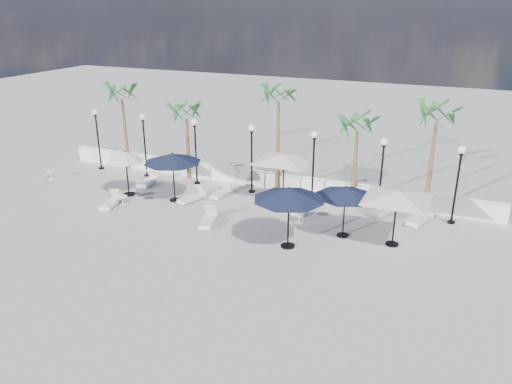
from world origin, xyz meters
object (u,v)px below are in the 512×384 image
at_px(lounger_6, 382,210).
at_px(lounger_7, 420,218).
at_px(parasol_navy_mid, 289,194).
at_px(lounger_0, 111,202).
at_px(lounger_5, 300,208).
at_px(parasol_navy_right, 345,192).
at_px(lounger_3, 208,220).
at_px(parasol_cream_small, 125,157).
at_px(parasol_cream_sq_b, 398,191).
at_px(parasol_navy_left, 172,158).
at_px(lounger_2, 192,197).
at_px(lounger_1, 148,181).
at_px(lounger_4, 220,193).
at_px(parasol_cream_sq_a, 284,154).

bearing_deg(lounger_6, lounger_7, 14.51).
bearing_deg(parasol_navy_mid, lounger_7, 44.80).
relative_size(lounger_0, lounger_5, 1.00).
bearing_deg(parasol_navy_right, lounger_3, -168.06).
bearing_deg(lounger_5, lounger_0, -170.42).
xyz_separation_m(lounger_0, parasol_cream_small, (-0.15, 1.70, 1.95)).
bearing_deg(parasol_cream_sq_b, lounger_0, -174.71).
distance_m(lounger_0, parasol_navy_left, 3.93).
height_order(lounger_2, lounger_3, lounger_3).
height_order(lounger_0, parasol_navy_mid, parasol_navy_mid).
distance_m(lounger_1, lounger_4, 4.75).
bearing_deg(lounger_2, parasol_cream_sq_a, 41.97).
xyz_separation_m(lounger_1, parasol_cream_sq_a, (8.05, 0.97, 2.31)).
height_order(lounger_7, parasol_navy_right, parasol_navy_right).
xyz_separation_m(lounger_7, parasol_cream_small, (-15.13, -2.55, 1.93)).
xyz_separation_m(lounger_2, lounger_4, (1.06, 1.24, -0.02)).
height_order(lounger_1, lounger_7, lounger_7).
relative_size(lounger_2, lounger_3, 0.97).
relative_size(lounger_7, parasol_cream_sq_a, 0.36).
bearing_deg(parasol_navy_right, parasol_cream_sq_b, -0.45).
relative_size(lounger_6, parasol_navy_left, 0.59).
bearing_deg(parasol_navy_mid, parasol_navy_left, 160.19).
height_order(lounger_1, parasol_cream_sq_a, parasol_cream_sq_a).
distance_m(lounger_0, lounger_5, 9.79).
distance_m(lounger_0, lounger_3, 5.73).
bearing_deg(parasol_cream_small, parasol_navy_right, -1.75).
distance_m(parasol_navy_left, parasol_cream_sq_b, 11.56).
xyz_separation_m(parasol_navy_right, parasol_cream_sq_a, (-4.08, 3.16, 0.39)).
bearing_deg(parasol_cream_small, parasol_cream_sq_a, 19.19).
bearing_deg(lounger_3, parasol_cream_small, 147.32).
bearing_deg(lounger_7, lounger_6, -170.40).
xyz_separation_m(lounger_2, lounger_5, (5.75, 0.91, 0.00)).
distance_m(lounger_1, parasol_navy_right, 12.47).
relative_size(lounger_2, parasol_navy_right, 0.68).
relative_size(parasol_cream_sq_a, parasol_cream_small, 2.19).
relative_size(lounger_2, lounger_5, 1.01).
bearing_deg(parasol_navy_right, lounger_5, 145.35).
bearing_deg(parasol_navy_left, lounger_0, -142.78).
relative_size(lounger_4, lounger_7, 0.81).
bearing_deg(parasol_cream_sq_a, lounger_3, -115.60).
bearing_deg(lounger_0, lounger_7, 1.37).
bearing_deg(lounger_0, lounger_5, 4.57).
distance_m(lounger_0, parasol_navy_mid, 10.29).
relative_size(parasol_cream_sq_b, parasol_cream_small, 2.14).
bearing_deg(lounger_3, lounger_0, 163.47).
bearing_deg(parasol_cream_sq_a, parasol_navy_right, -37.79).
xyz_separation_m(lounger_0, lounger_1, (-0.18, 3.53, -0.00)).
relative_size(lounger_1, lounger_3, 0.94).
height_order(lounger_7, parasol_navy_mid, parasol_navy_mid).
height_order(lounger_2, lounger_4, lounger_2).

